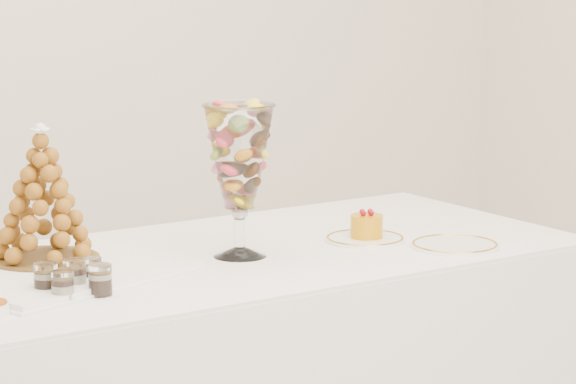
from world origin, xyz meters
TOP-DOWN VIEW (x-y plane):
  - lace_tray at (-0.43, 0.37)m, footprint 0.67×0.58m
  - macaron_vase at (0.04, 0.32)m, footprint 0.18×0.18m
  - cake_plate at (0.41, 0.29)m, footprint 0.21×0.21m
  - spare_plate at (0.57, 0.10)m, footprint 0.23×0.23m
  - verrine_a at (-0.53, 0.21)m, footprint 0.07×0.07m
  - verrine_b at (-0.46, 0.22)m, footprint 0.07×0.07m
  - verrine_c at (-0.40, 0.26)m, footprint 0.06×0.06m
  - verrine_d at (-0.52, 0.15)m, footprint 0.06×0.06m
  - verrine_e at (-0.43, 0.15)m, footprint 0.06×0.06m
  - croquembouche at (-0.43, 0.47)m, footprint 0.28×0.28m
  - mousse_cake at (0.42, 0.29)m, footprint 0.09×0.09m

SIDE VIEW (x-z plane):
  - spare_plate at x=0.57m, z-range 0.82..0.83m
  - cake_plate at x=0.41m, z-range 0.82..0.83m
  - lace_tray at x=-0.43m, z-range 0.82..0.84m
  - verrine_c at x=-0.40m, z-range 0.82..0.88m
  - verrine_d at x=-0.52m, z-range 0.82..0.89m
  - verrine_e at x=-0.43m, z-range 0.82..0.89m
  - verrine_b at x=-0.46m, z-range 0.82..0.89m
  - verrine_a at x=-0.53m, z-range 0.82..0.89m
  - mousse_cake at x=0.42m, z-range 0.82..0.90m
  - croquembouche at x=-0.43m, z-range 0.83..1.17m
  - macaron_vase at x=0.04m, z-range 0.87..1.27m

